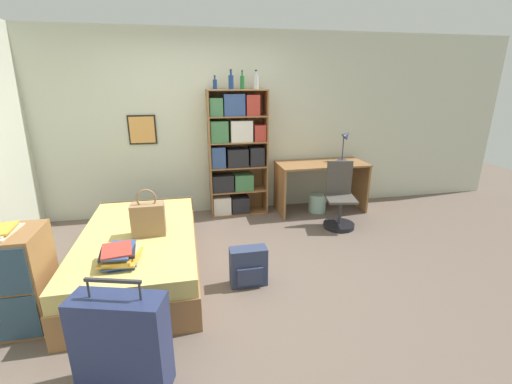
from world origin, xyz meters
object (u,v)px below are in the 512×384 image
Objects in this scene: book_stack_on_bed at (120,256)px; suitcase at (122,344)px; desk_lamp at (346,140)px; waste_bin at (317,203)px; handbag at (148,219)px; desk_chair at (339,206)px; bottle_blue at (256,82)px; bookcase at (235,153)px; bottle_green at (215,84)px; backpack at (248,267)px; bottle_clear at (242,82)px; bottle_brown at (231,82)px; desk at (321,177)px; bed at (141,253)px; dresser at (9,281)px.

book_stack_on_bed is 0.85m from suitcase.
desk_lamp is (2.84, 2.86, 0.73)m from suitcase.
waste_bin is (2.39, 2.74, -0.20)m from suitcase.
desk_chair is (2.40, 0.82, -0.35)m from handbag.
bookcase is at bearing -173.05° from bottle_blue.
handbag is at bearing -117.14° from bottle_green.
backpack is at bearing -128.82° from waste_bin.
desk_lamp is (1.55, -0.11, -0.83)m from bottle_clear.
desk_chair is at bearing -117.41° from desk_lamp.
bookcase is (1.10, 1.60, 0.29)m from handbag.
desk_lamp is at bearing 45.24° from backpack.
bottle_brown is 2.56m from backpack.
bed is at bearing -151.41° from desk.
book_stack_on_bed is at bearing -0.01° from dresser.
book_stack_on_bed is at bearing -110.10° from handbag.
dresser is 1.99m from backpack.
desk is (1.28, -0.14, -0.40)m from bookcase.
bed is 5.19× the size of backpack.
bookcase reaches higher than backpack.
backpack is 1.39× the size of waste_bin.
bed is 2.06m from bookcase.
bottle_green is 2.05m from desk.
bed is 2.63m from desk_chair.
bottle_brown is 0.66× the size of backpack.
bed is 1.12m from dresser.
bottle_green is 2.37m from desk_chair.
bottle_brown reaches higher than bookcase.
bottle_blue is at bearing 41.47° from dresser.
waste_bin is (-0.08, 0.58, -0.15)m from desk_chair.
book_stack_on_bed is at bearing -145.29° from desk_lamp.
bottle_green is 2.29m from waste_bin.
desk_lamp is 1.23× the size of backpack.
desk_lamp reaches higher than backpack.
bottle_brown is 0.19× the size of desk.
bed is at bearing 83.66° from book_stack_on_bed.
bottle_brown is at bearing -21.04° from bottle_green.
bookcase reaches higher than desk_lamp.
handbag is 1.96m from bookcase.
suitcase is 0.90× the size of desk_chair.
handbag is at bearing -126.65° from bottle_clear.
suitcase is 3.28m from desk_chair.
bottle_brown is 0.29× the size of desk_chair.
bottle_clear is (1.29, 2.98, 1.56)m from suitcase.
desk is (2.50, 1.36, 0.30)m from bed.
bottle_clear reaches higher than bookcase.
backpack is at bearing 5.61° from dresser.
suitcase is at bearing -111.68° from bookcase.
handbag is at bearing -123.92° from bottle_brown.
dresser is at bearing -153.19° from handbag.
desk_chair is at bearing 37.96° from backpack.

